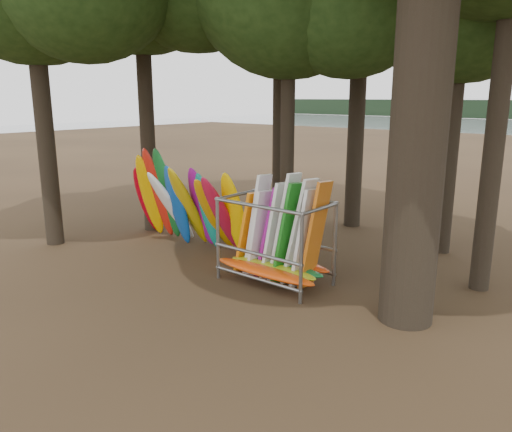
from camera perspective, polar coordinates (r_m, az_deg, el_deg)
The scene contains 3 objects.
ground at distance 13.38m, azimuth -2.47°, elevation -7.32°, with size 120.00×120.00×0.00m, color #47331E.
kayak_row at distance 16.23m, azimuth -8.17°, elevation 1.26°, with size 5.12×2.08×3.28m.
storage_rack at distance 12.95m, azimuth 2.27°, elevation -3.14°, with size 3.11×1.57×2.91m.
Camera 1 is at (8.41, -9.26, 4.76)m, focal length 35.00 mm.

